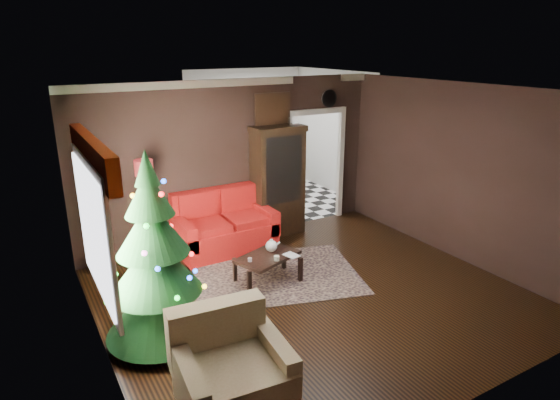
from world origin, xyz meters
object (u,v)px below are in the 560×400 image
curio_cabinet (278,184)px  armchair (233,370)px  floor_lamp (148,216)px  christmas_tree (154,260)px  wall_clock (329,98)px  teapot (271,246)px  loveseat (225,222)px  coffee_table (268,268)px  kitchen_table (271,189)px

curio_cabinet → armchair: size_ratio=1.84×
floor_lamp → christmas_tree: bearing=-103.1°
wall_clock → teapot: bearing=-142.2°
loveseat → floor_lamp: size_ratio=0.96×
loveseat → floor_lamp: (-1.26, 0.01, 0.33)m
floor_lamp → loveseat: bearing=-0.3°
coffee_table → wall_clock: (2.29, 1.77, 2.16)m
floor_lamp → christmas_tree: size_ratio=0.75×
curio_cabinet → kitchen_table: curio_cabinet is taller
floor_lamp → kitchen_table: (3.06, 1.64, -0.45)m
christmas_tree → armchair: bearing=-79.9°
floor_lamp → coffee_table: bearing=-46.1°
floor_lamp → kitchen_table: 3.51m
coffee_table → teapot: 0.33m
loveseat → wall_clock: wall_clock is taller
curio_cabinet → floor_lamp: (-2.41, -0.21, -0.12)m
armchair → teapot: bearing=58.6°
curio_cabinet → christmas_tree: 3.67m
curio_cabinet → coffee_table: curio_cabinet is taller
teapot → coffee_table: bearing=-143.7°
teapot → kitchen_table: 3.36m
teapot → wall_clock: 3.33m
floor_lamp → coffee_table: 2.01m
loveseat → kitchen_table: 2.45m
loveseat → curio_cabinet: size_ratio=0.89×
kitchen_table → christmas_tree: bearing=-133.9°
christmas_tree → coffee_table: christmas_tree is taller
floor_lamp → wall_clock: bearing=6.2°
kitchen_table → curio_cabinet: bearing=-114.4°
curio_cabinet → wall_clock: (1.20, 0.18, 1.43)m
loveseat → curio_cabinet: bearing=10.8°
loveseat → coffee_table: bearing=-87.4°
armchair → kitchen_table: size_ratio=1.38×
christmas_tree → kitchen_table: 5.15m
wall_clock → kitchen_table: bearing=113.7°
christmas_tree → wall_clock: (4.09, 2.43, 1.33)m
curio_cabinet → kitchen_table: bearing=65.6°
wall_clock → kitchen_table: size_ratio=0.43×
floor_lamp → coffee_table: floor_lamp is taller
curio_cabinet → coffee_table: size_ratio=2.09×
kitchen_table → armchair: bearing=-122.5°
loveseat → wall_clock: (2.35, 0.40, 1.88)m
coffee_table → kitchen_table: bearing=60.1°
teapot → kitchen_table: bearing=61.0°
wall_clock → coffee_table: bearing=-142.3°
armchair → coffee_table: bearing=59.5°
wall_clock → floor_lamp: bearing=-173.8°
teapot → christmas_tree: bearing=-158.7°
floor_lamp → christmas_tree: 2.11m
coffee_table → teapot: teapot is taller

